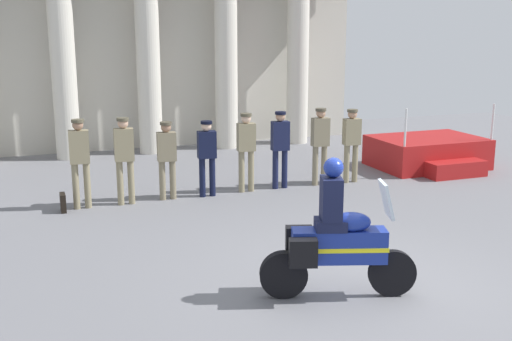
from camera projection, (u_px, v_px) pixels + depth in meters
ground_plane at (360, 284)px, 8.86m from camera, size 28.00×28.00×0.00m
colonnade_backdrop at (144, 38)px, 17.84m from camera, size 13.14×1.50×5.97m
reviewing_stand at (429, 153)px, 16.07m from camera, size 2.68×2.39×1.66m
officer_in_row_0 at (80, 156)px, 12.31m from camera, size 0.40×0.25×1.78m
officer_in_row_1 at (124, 154)px, 12.60m from camera, size 0.40×0.25×1.77m
officer_in_row_2 at (167, 154)px, 12.98m from camera, size 0.40×0.25×1.63m
officer_in_row_3 at (207, 152)px, 13.22m from camera, size 0.40×0.25×1.61m
officer_in_row_4 at (246, 146)px, 13.58m from camera, size 0.40×0.25×1.72m
officer_in_row_5 at (280, 143)px, 13.87m from camera, size 0.40×0.25×1.71m
officer_in_row_6 at (320, 140)px, 14.16m from camera, size 0.40×0.25×1.75m
officer_in_row_7 at (352, 140)px, 14.41m from camera, size 0.40×0.25×1.69m
motorcycle_with_rider at (334, 240)px, 8.28m from camera, size 2.02×0.95×1.90m
briefcase_on_ground at (63, 203)px, 12.28m from camera, size 0.10×0.32×0.36m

